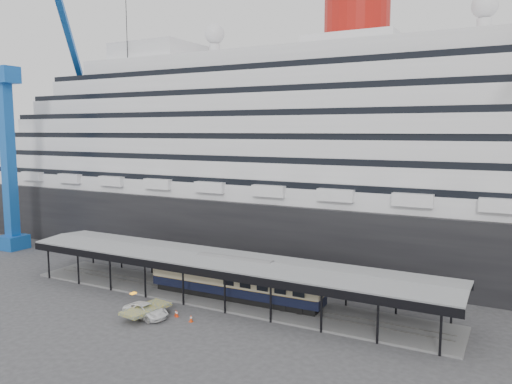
# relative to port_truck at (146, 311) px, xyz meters

# --- Properties ---
(ground) EXTENTS (200.00, 200.00, 0.00)m
(ground) POSITION_rel_port_truck_xyz_m (4.19, 4.27, -0.76)
(ground) COLOR #37373A
(ground) RESTS_ON ground
(cruise_ship) EXTENTS (130.00, 30.00, 43.90)m
(cruise_ship) POSITION_rel_port_truck_xyz_m (4.23, 36.27, 17.59)
(cruise_ship) COLOR black
(cruise_ship) RESTS_ON ground
(platform_canopy) EXTENTS (56.00, 9.18, 5.30)m
(platform_canopy) POSITION_rel_port_truck_xyz_m (4.19, 9.27, 1.60)
(platform_canopy) COLOR slate
(platform_canopy) RESTS_ON ground
(crane_blue) EXTENTS (22.63, 19.19, 47.60)m
(crane_blue) POSITION_rel_port_truck_xyz_m (-40.93, 14.89, 19.20)
(crane_blue) COLOR blue
(crane_blue) RESTS_ON ground
(port_truck) EXTENTS (5.74, 3.20, 1.52)m
(port_truck) POSITION_rel_port_truck_xyz_m (0.00, 0.00, 0.00)
(port_truck) COLOR white
(port_truck) RESTS_ON ground
(pullman_carriage) EXTENTS (22.54, 3.37, 22.08)m
(pullman_carriage) POSITION_rel_port_truck_xyz_m (5.98, 9.27, 1.92)
(pullman_carriage) COLOR black
(pullman_carriage) RESTS_ON ground
(traffic_cone_left) EXTENTS (0.46, 0.46, 0.77)m
(traffic_cone_left) POSITION_rel_port_truck_xyz_m (2.95, 1.69, -0.38)
(traffic_cone_left) COLOR red
(traffic_cone_left) RESTS_ON ground
(traffic_cone_mid) EXTENTS (0.37, 0.37, 0.67)m
(traffic_cone_mid) POSITION_rel_port_truck_xyz_m (2.61, 1.96, -0.43)
(traffic_cone_mid) COLOR red
(traffic_cone_mid) RESTS_ON ground
(traffic_cone_right) EXTENTS (0.43, 0.43, 0.80)m
(traffic_cone_right) POSITION_rel_port_truck_xyz_m (5.19, 1.22, -0.36)
(traffic_cone_right) COLOR #E43C0C
(traffic_cone_right) RESTS_ON ground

